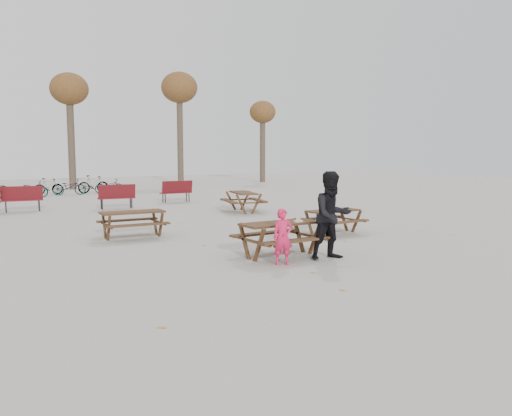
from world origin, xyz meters
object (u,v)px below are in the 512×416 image
food_tray (298,221)px  picnic_table_east (333,222)px  soda_bottle (285,219)px  picnic_table_far (243,202)px  adult (332,215)px  picnic_table_north (133,224)px  main_picnic_table (280,231)px  child (283,237)px

food_tray → picnic_table_east: size_ratio=0.11×
soda_bottle → picnic_table_far: (3.71, 7.93, -0.46)m
adult → picnic_table_east: 3.56m
adult → picnic_table_far: adult is taller
picnic_table_north → picnic_table_far: picnic_table_far is taller
picnic_table_north → main_picnic_table: bearing=-61.3°
picnic_table_far → adult: bearing=175.8°
child → food_tray: bearing=54.1°
picnic_table_east → main_picnic_table: bearing=-150.8°
main_picnic_table → picnic_table_north: 4.65m
food_tray → soda_bottle: soda_bottle is taller
food_tray → picnic_table_east: (2.78, 1.99, -0.45)m
main_picnic_table → food_tray: 0.45m
soda_bottle → picnic_table_east: size_ratio=0.11×
food_tray → picnic_table_north: (-2.29, 4.42, -0.43)m
picnic_table_east → soda_bottle: bearing=-148.8°
adult → picnic_table_north: size_ratio=1.13×
main_picnic_table → adult: size_ratio=0.94×
child → adult: bearing=16.0°
food_tray → adult: size_ratio=0.09×
main_picnic_table → soda_bottle: (0.05, -0.12, 0.26)m
soda_bottle → food_tray: bearing=-13.1°
food_tray → soda_bottle: bearing=166.9°
food_tray → child: child is taller
food_tray → picnic_table_north: 5.00m
child → picnic_table_east: child is taller
picnic_table_east → picnic_table_far: bearing=83.4°
main_picnic_table → picnic_table_far: bearing=64.2°
main_picnic_table → child: child is taller
main_picnic_table → adult: adult is taller
adult → picnic_table_east: bearing=55.8°
adult → picnic_table_east: (2.34, 2.62, -0.61)m
main_picnic_table → picnic_table_far: size_ratio=0.99×
child → picnic_table_north: size_ratio=0.69×
picnic_table_north → picnic_table_far: size_ratio=0.93×
child → picnic_table_north: 5.17m
food_tray → picnic_table_far: (3.41, 8.00, -0.40)m
child → picnic_table_far: 9.51m
picnic_table_east → picnic_table_far: size_ratio=0.88×
main_picnic_table → soda_bottle: soda_bottle is taller
picnic_table_east → picnic_table_north: bearing=153.8°
child → adult: size_ratio=0.61×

